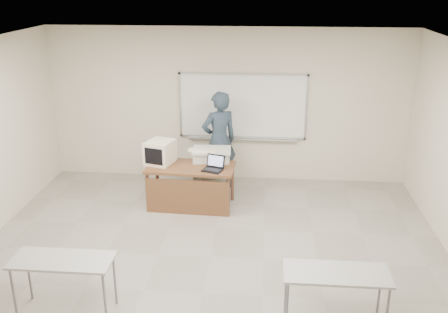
# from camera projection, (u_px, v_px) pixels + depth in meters

# --- Properties ---
(floor) EXTENTS (7.00, 8.00, 0.01)m
(floor) POSITION_uv_depth(u_px,v_px,m) (203.00, 293.00, 6.47)
(floor) COLOR gray
(floor) RESTS_ON ground
(whiteboard) EXTENTS (2.48, 0.10, 1.31)m
(whiteboard) POSITION_uv_depth(u_px,v_px,m) (243.00, 107.00, 9.65)
(whiteboard) COLOR white
(whiteboard) RESTS_ON floor
(instructor_desk) EXTENTS (1.52, 0.76, 0.75)m
(instructor_desk) POSITION_uv_depth(u_px,v_px,m) (190.00, 179.00, 8.65)
(instructor_desk) COLOR brown
(instructor_desk) RESTS_ON floor
(podium) EXTENTS (0.68, 0.50, 0.95)m
(podium) POSITION_uv_depth(u_px,v_px,m) (212.00, 174.00, 9.08)
(podium) COLOR beige
(podium) RESTS_ON floor
(crt_monitor) EXTENTS (0.45, 0.49, 0.42)m
(crt_monitor) POSITION_uv_depth(u_px,v_px,m) (160.00, 152.00, 8.78)
(crt_monitor) COLOR #EDE2C7
(crt_monitor) RESTS_ON instructor_desk
(laptop) EXTENTS (0.33, 0.30, 0.24)m
(laptop) POSITION_uv_depth(u_px,v_px,m) (213.00, 166.00, 8.52)
(laptop) COLOR black
(laptop) RESTS_ON instructor_desk
(mouse) EXTENTS (0.11, 0.08, 0.04)m
(mouse) POSITION_uv_depth(u_px,v_px,m) (222.00, 165.00, 8.68)
(mouse) COLOR silver
(mouse) RESTS_ON instructor_desk
(keyboard) EXTENTS (0.51, 0.20, 0.03)m
(keyboard) POSITION_uv_depth(u_px,v_px,m) (202.00, 151.00, 8.81)
(keyboard) COLOR #EDE2C7
(keyboard) RESTS_ON podium
(presenter) EXTENTS (0.83, 0.73, 1.89)m
(presenter) POSITION_uv_depth(u_px,v_px,m) (219.00, 141.00, 9.41)
(presenter) COLOR black
(presenter) RESTS_ON floor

